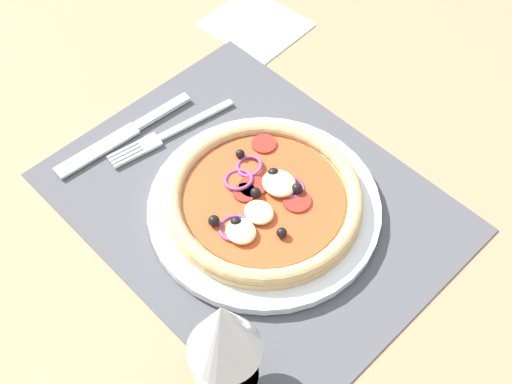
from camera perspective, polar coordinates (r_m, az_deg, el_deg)
The scene contains 8 objects.
ground_plane at distance 80.31cm, azimuth -0.29°, elevation -1.38°, with size 190.00×140.00×2.40cm, color #9E7A56.
placemat at distance 79.16cm, azimuth -0.30°, elevation -0.80°, with size 45.55×35.10×0.40cm, color #4C4C51.
plate at distance 77.88cm, azimuth 0.94°, elevation -1.10°, with size 27.23×27.23×1.23cm, color white.
pizza at distance 76.46cm, azimuth 0.92°, elevation -0.38°, with size 22.76×22.76×2.69cm.
fork at distance 85.90cm, azimuth -7.71°, elevation 4.88°, with size 4.32×18.01×0.44cm.
knife at distance 86.77cm, azimuth -11.27°, elevation 4.85°, with size 2.80×20.06×0.62cm.
wine_glass at distance 59.79cm, azimuth -2.84°, elevation -11.82°, with size 7.20×7.20×14.90cm.
napkin at distance 101.29cm, azimuth -0.04°, elevation 14.17°, with size 13.37×12.04×0.36cm, color white.
Camera 1 is at (-33.21, 31.78, 64.65)cm, focal length 46.68 mm.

